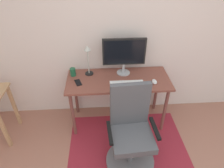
# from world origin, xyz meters

# --- Properties ---
(wall_back) EXTENTS (6.00, 0.10, 2.60)m
(wall_back) POSITION_xyz_m (0.00, 2.20, 1.30)
(wall_back) COLOR silver
(wall_back) RESTS_ON ground
(area_rug) EXTENTS (1.53, 1.43, 0.01)m
(area_rug) POSITION_xyz_m (-0.03, 1.22, 0.00)
(area_rug) COLOR maroon
(area_rug) RESTS_ON ground
(desk) EXTENTS (1.35, 0.57, 0.76)m
(desk) POSITION_xyz_m (-0.12, 1.84, 0.67)
(desk) COLOR brown
(desk) RESTS_ON ground
(monitor) EXTENTS (0.56, 0.18, 0.50)m
(monitor) POSITION_xyz_m (-0.04, 1.99, 1.06)
(monitor) COLOR #B2B2B7
(monitor) RESTS_ON desk
(keyboard) EXTENTS (0.43, 0.13, 0.02)m
(keyboard) POSITION_xyz_m (-0.03, 1.72, 0.76)
(keyboard) COLOR white
(keyboard) RESTS_ON desk
(computer_mouse) EXTENTS (0.06, 0.10, 0.03)m
(computer_mouse) POSITION_xyz_m (0.33, 1.73, 0.77)
(computer_mouse) COLOR white
(computer_mouse) RESTS_ON desk
(coffee_cup) EXTENTS (0.07, 0.07, 0.11)m
(coffee_cup) POSITION_xyz_m (-0.72, 1.97, 0.81)
(coffee_cup) COLOR #1D5A39
(coffee_cup) RESTS_ON desk
(cell_phone) EXTENTS (0.11, 0.15, 0.01)m
(cell_phone) POSITION_xyz_m (-0.64, 1.79, 0.76)
(cell_phone) COLOR black
(cell_phone) RESTS_ON desk
(desk_lamp) EXTENTS (0.11, 0.11, 0.41)m
(desk_lamp) POSITION_xyz_m (-0.51, 2.00, 1.01)
(desk_lamp) COLOR black
(desk_lamp) RESTS_ON desk
(office_chair) EXTENTS (0.59, 0.59, 1.04)m
(office_chair) POSITION_xyz_m (-0.04, 1.18, 0.39)
(office_chair) COLOR slate
(office_chair) RESTS_ON ground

